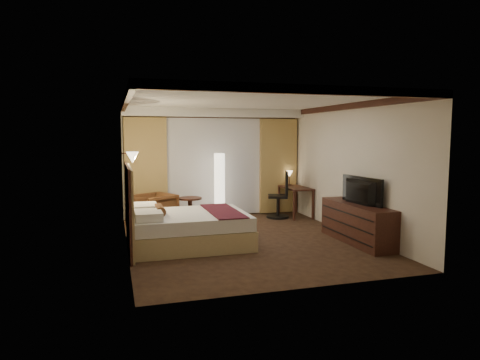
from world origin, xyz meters
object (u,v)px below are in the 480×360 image
object	(u,v)px
bed	(190,229)
television	(357,186)
side_table	(190,210)
floor_lamp	(220,186)
office_chair	(278,195)
armchair	(154,208)
desk	(295,202)
dresser	(357,223)

from	to	relation	value
bed	television	world-z (taller)	television
side_table	television	xyz separation A→B (m)	(2.73, -2.69, 0.78)
floor_lamp	office_chair	xyz separation A→B (m)	(1.45, -0.17, -0.24)
armchair	office_chair	size ratio (longest dim) A/B	0.70
bed	desk	xyz separation A→B (m)	(3.07, 2.10, 0.06)
desk	side_table	bearing A→B (deg)	-178.02
armchair	television	distance (m)	4.46
bed	side_table	bearing A→B (deg)	79.76
dresser	floor_lamp	bearing A→B (deg)	124.52
bed	desk	size ratio (longest dim) A/B	1.94
floor_lamp	office_chair	bearing A→B (deg)	-6.50
floor_lamp	office_chair	world-z (taller)	floor_lamp
armchair	desk	distance (m)	3.54
desk	dresser	bearing A→B (deg)	-88.97
bed	side_table	size ratio (longest dim) A/B	3.52
armchair	side_table	size ratio (longest dim) A/B	1.35
side_table	television	bearing A→B (deg)	-44.63
armchair	dresser	distance (m)	4.44
floor_lamp	dresser	bearing A→B (deg)	-55.48
armchair	office_chair	world-z (taller)	office_chair
desk	television	world-z (taller)	television
floor_lamp	desk	size ratio (longest dim) A/B	1.49
side_table	desk	distance (m)	2.71
side_table	television	distance (m)	3.91
dresser	television	distance (m)	0.71
side_table	dresser	size ratio (longest dim) A/B	0.31
side_table	dresser	bearing A→B (deg)	-44.32
side_table	office_chair	world-z (taller)	office_chair
armchair	side_table	xyz separation A→B (m)	(0.83, 0.09, -0.11)
office_chair	dresser	size ratio (longest dim) A/B	0.60
side_table	floor_lamp	distance (m)	0.94
desk	dresser	size ratio (longest dim) A/B	0.57
dresser	desk	bearing A→B (deg)	91.03
side_table	dresser	distance (m)	3.86
floor_lamp	television	xyz separation A→B (m)	(1.97, -2.90, 0.27)
armchair	dresser	xyz separation A→B (m)	(3.59, -2.61, -0.03)
office_chair	dresser	xyz separation A→B (m)	(0.55, -2.74, -0.21)
television	office_chair	bearing A→B (deg)	5.89
television	floor_lamp	bearing A→B (deg)	29.29
armchair	dresser	world-z (taller)	armchair
bed	floor_lamp	world-z (taller)	floor_lamp
side_table	office_chair	xyz separation A→B (m)	(2.21, 0.04, 0.28)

